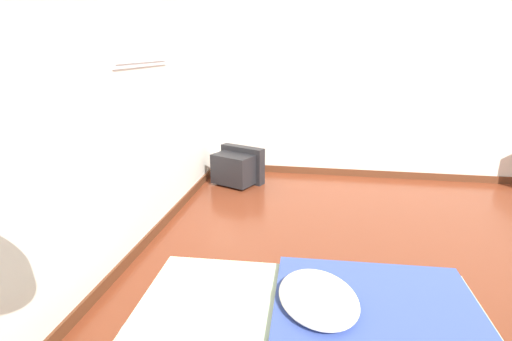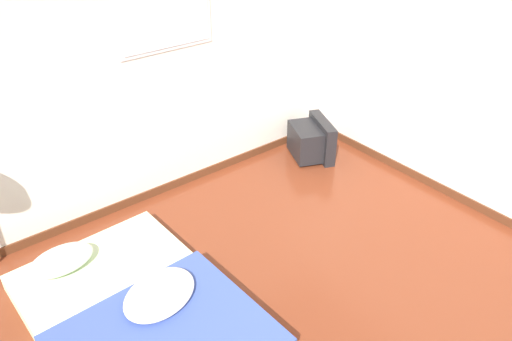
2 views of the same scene
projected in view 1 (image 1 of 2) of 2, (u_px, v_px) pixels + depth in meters
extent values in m
plane|color=maroon|center=(512.00, 292.00, 2.77)|extent=(20.00, 20.00, 0.00)
cube|color=silver|center=(114.00, 95.00, 2.84)|extent=(7.40, 0.06, 2.60)
cube|color=#562D19|center=(135.00, 253.00, 3.21)|extent=(7.40, 0.02, 0.09)
cube|color=silver|center=(138.00, 11.00, 3.06)|extent=(0.95, 0.01, 0.84)
cube|color=white|center=(139.00, 11.00, 3.06)|extent=(0.88, 0.01, 0.77)
cube|color=silver|center=(440.00, 76.00, 4.77)|extent=(0.06, 8.01, 2.60)
cube|color=#562D19|center=(428.00, 176.00, 5.10)|extent=(0.02, 8.01, 0.09)
cube|color=beige|center=(308.00, 339.00, 2.22)|extent=(1.41, 2.10, 0.14)
ellipsoid|color=silver|center=(152.00, 333.00, 2.06)|extent=(0.53, 0.36, 0.14)
cube|color=#384C93|center=(382.00, 331.00, 2.14)|extent=(1.40, 1.24, 0.05)
ellipsoid|color=silver|center=(318.00, 297.00, 2.32)|extent=(0.72, 0.62, 0.11)
cube|color=black|center=(233.00, 169.00, 4.85)|extent=(0.45, 0.55, 0.36)
cube|color=black|center=(243.00, 164.00, 5.00)|extent=(0.35, 0.59, 0.45)
cube|color=black|center=(245.00, 162.00, 5.05)|extent=(0.20, 0.44, 0.32)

